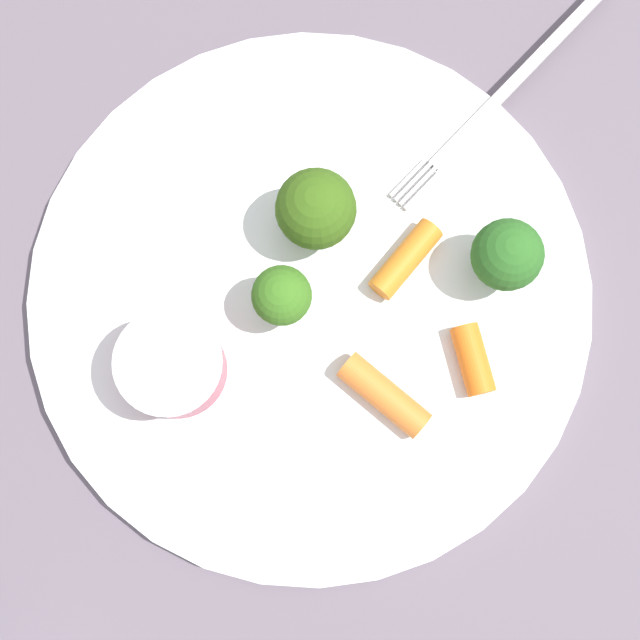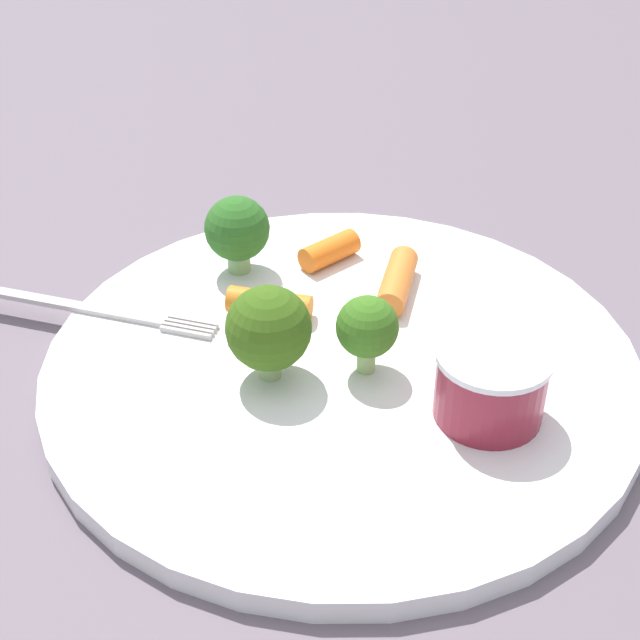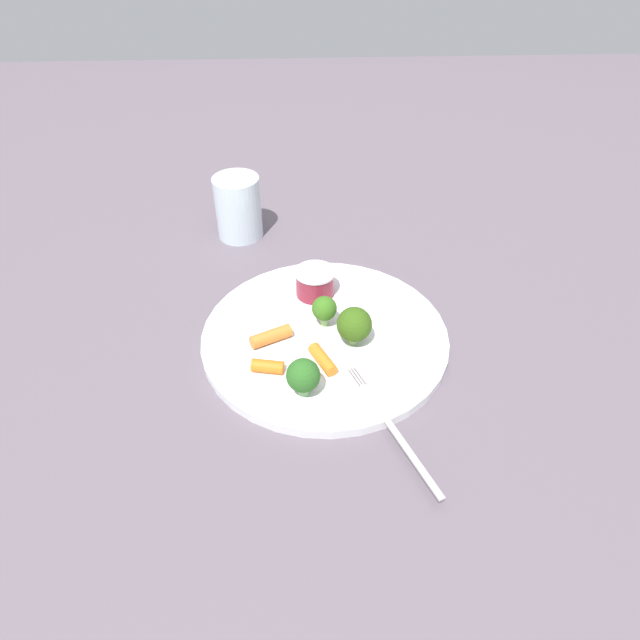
{
  "view_description": "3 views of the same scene",
  "coord_description": "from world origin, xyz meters",
  "px_view_note": "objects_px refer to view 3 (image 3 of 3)",
  "views": [
    {
      "loc": [
        -0.03,
        -0.08,
        0.44
      ],
      "look_at": [
        -0.0,
        -0.02,
        0.03
      ],
      "focal_mm": 47.03,
      "sensor_mm": 36.0,
      "label": 1
    },
    {
      "loc": [
        -0.22,
        0.29,
        0.3
      ],
      "look_at": [
        0.01,
        -0.0,
        0.03
      ],
      "focal_mm": 52.28,
      "sensor_mm": 36.0,
      "label": 2
    },
    {
      "loc": [
        0.49,
        -0.03,
        0.45
      ],
      "look_at": [
        -0.02,
        -0.01,
        0.02
      ],
      "focal_mm": 30.61,
      "sensor_mm": 36.0,
      "label": 3
    }
  ],
  "objects_px": {
    "broccoli_floret_1": "(303,376)",
    "broccoli_floret_2": "(328,309)",
    "sauce_cup": "(315,282)",
    "broccoli_floret_0": "(354,325)",
    "carrot_stick_2": "(271,336)",
    "drinking_glass": "(238,207)",
    "fork": "(390,424)",
    "carrot_stick_0": "(323,359)",
    "carrot_stick_1": "(268,366)",
    "plate": "(325,337)"
  },
  "relations": [
    {
      "from": "carrot_stick_2",
      "to": "fork",
      "type": "distance_m",
      "value": 0.18
    },
    {
      "from": "broccoli_floret_1",
      "to": "carrot_stick_2",
      "type": "xyz_separation_m",
      "value": [
        -0.08,
        -0.04,
        -0.02
      ]
    },
    {
      "from": "plate",
      "to": "broccoli_floret_0",
      "type": "relative_size",
      "value": 6.07
    },
    {
      "from": "carrot_stick_1",
      "to": "carrot_stick_2",
      "type": "height_order",
      "value": "same"
    },
    {
      "from": "broccoli_floret_2",
      "to": "drinking_glass",
      "type": "distance_m",
      "value": 0.26
    },
    {
      "from": "broccoli_floret_1",
      "to": "broccoli_floret_2",
      "type": "distance_m",
      "value": 0.11
    },
    {
      "from": "broccoli_floret_2",
      "to": "carrot_stick_2",
      "type": "height_order",
      "value": "broccoli_floret_2"
    },
    {
      "from": "drinking_glass",
      "to": "plate",
      "type": "bearing_deg",
      "value": 25.35
    },
    {
      "from": "carrot_stick_1",
      "to": "carrot_stick_2",
      "type": "bearing_deg",
      "value": 177.1
    },
    {
      "from": "carrot_stick_0",
      "to": "carrot_stick_2",
      "type": "relative_size",
      "value": 0.89
    },
    {
      "from": "sauce_cup",
      "to": "fork",
      "type": "bearing_deg",
      "value": 16.84
    },
    {
      "from": "carrot_stick_1",
      "to": "carrot_stick_2",
      "type": "relative_size",
      "value": 0.71
    },
    {
      "from": "carrot_stick_0",
      "to": "fork",
      "type": "bearing_deg",
      "value": 34.97
    },
    {
      "from": "broccoli_floret_0",
      "to": "carrot_stick_1",
      "type": "bearing_deg",
      "value": -66.91
    },
    {
      "from": "plate",
      "to": "carrot_stick_2",
      "type": "relative_size",
      "value": 5.95
    },
    {
      "from": "sauce_cup",
      "to": "broccoli_floret_0",
      "type": "relative_size",
      "value": 1.07
    },
    {
      "from": "fork",
      "to": "drinking_glass",
      "type": "relative_size",
      "value": 1.8
    },
    {
      "from": "plate",
      "to": "carrot_stick_1",
      "type": "bearing_deg",
      "value": -47.66
    },
    {
      "from": "broccoli_floret_1",
      "to": "drinking_glass",
      "type": "xyz_separation_m",
      "value": [
        -0.34,
        -0.09,
        0.01
      ]
    },
    {
      "from": "sauce_cup",
      "to": "carrot_stick_0",
      "type": "xyz_separation_m",
      "value": [
        0.13,
        0.0,
        -0.01
      ]
    },
    {
      "from": "carrot_stick_0",
      "to": "fork",
      "type": "xyz_separation_m",
      "value": [
        0.09,
        0.06,
        -0.01
      ]
    },
    {
      "from": "fork",
      "to": "broccoli_floret_2",
      "type": "bearing_deg",
      "value": -161.29
    },
    {
      "from": "carrot_stick_0",
      "to": "carrot_stick_2",
      "type": "bearing_deg",
      "value": -124.23
    },
    {
      "from": "broccoli_floret_0",
      "to": "drinking_glass",
      "type": "distance_m",
      "value": 0.31
    },
    {
      "from": "sauce_cup",
      "to": "carrot_stick_1",
      "type": "relative_size",
      "value": 1.48
    },
    {
      "from": "carrot_stick_0",
      "to": "plate",
      "type": "bearing_deg",
      "value": 174.34
    },
    {
      "from": "plate",
      "to": "fork",
      "type": "height_order",
      "value": "fork"
    },
    {
      "from": "carrot_stick_2",
      "to": "plate",
      "type": "bearing_deg",
      "value": 100.58
    },
    {
      "from": "plate",
      "to": "broccoli_floret_2",
      "type": "relative_size",
      "value": 7.23
    },
    {
      "from": "drinking_glass",
      "to": "carrot_stick_1",
      "type": "bearing_deg",
      "value": 9.32
    },
    {
      "from": "broccoli_floret_1",
      "to": "fork",
      "type": "xyz_separation_m",
      "value": [
        0.05,
        0.09,
        -0.02
      ]
    },
    {
      "from": "drinking_glass",
      "to": "broccoli_floret_2",
      "type": "bearing_deg",
      "value": 27.65
    },
    {
      "from": "broccoli_floret_2",
      "to": "sauce_cup",
      "type": "bearing_deg",
      "value": -168.01
    },
    {
      "from": "plate",
      "to": "carrot_stick_1",
      "type": "relative_size",
      "value": 8.35
    },
    {
      "from": "sauce_cup",
      "to": "carrot_stick_0",
      "type": "relative_size",
      "value": 1.18
    },
    {
      "from": "sauce_cup",
      "to": "broccoli_floret_0",
      "type": "xyz_separation_m",
      "value": [
        0.1,
        0.04,
        0.01
      ]
    },
    {
      "from": "carrot_stick_0",
      "to": "carrot_stick_1",
      "type": "relative_size",
      "value": 1.25
    },
    {
      "from": "broccoli_floret_1",
      "to": "sauce_cup",
      "type": "bearing_deg",
      "value": 173.75
    },
    {
      "from": "plate",
      "to": "carrot_stick_0",
      "type": "distance_m",
      "value": 0.05
    },
    {
      "from": "carrot_stick_2",
      "to": "fork",
      "type": "bearing_deg",
      "value": 43.13
    },
    {
      "from": "fork",
      "to": "drinking_glass",
      "type": "height_order",
      "value": "drinking_glass"
    },
    {
      "from": "broccoli_floret_2",
      "to": "broccoli_floret_0",
      "type": "bearing_deg",
      "value": 40.13
    },
    {
      "from": "plate",
      "to": "sauce_cup",
      "type": "relative_size",
      "value": 5.66
    },
    {
      "from": "broccoli_floret_0",
      "to": "drinking_glass",
      "type": "xyz_separation_m",
      "value": [
        -0.27,
        -0.15,
        0.01
      ]
    },
    {
      "from": "carrot_stick_0",
      "to": "drinking_glass",
      "type": "relative_size",
      "value": 0.47
    },
    {
      "from": "plate",
      "to": "broccoli_floret_1",
      "type": "height_order",
      "value": "broccoli_floret_1"
    },
    {
      "from": "carrot_stick_1",
      "to": "carrot_stick_0",
      "type": "bearing_deg",
      "value": 97.95
    },
    {
      "from": "carrot_stick_1",
      "to": "carrot_stick_2",
      "type": "xyz_separation_m",
      "value": [
        -0.05,
        0.0,
        0.0
      ]
    },
    {
      "from": "broccoli_floret_0",
      "to": "carrot_stick_2",
      "type": "bearing_deg",
      "value": -93.79
    },
    {
      "from": "fork",
      "to": "drinking_glass",
      "type": "bearing_deg",
      "value": -155.81
    }
  ]
}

